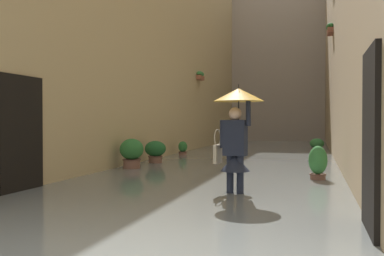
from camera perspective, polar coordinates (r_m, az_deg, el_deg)
ground_plane at (r=14.36m, az=7.63°, el=-4.62°), size 60.00×60.00×0.00m
flood_water at (r=14.36m, az=7.63°, el=-4.28°), size 6.39×29.30×0.17m
building_facade_right at (r=15.89m, az=-6.20°, el=16.67°), size 2.04×27.30×11.40m
building_facade_far at (r=26.98m, az=11.74°, el=8.08°), size 9.19×1.80×9.49m
person_wading at (r=7.07m, az=6.09°, el=0.44°), size 0.86×0.86×2.02m
potted_plant_mid_right at (r=15.06m, az=-1.27°, el=-3.05°), size 0.33×0.33×0.66m
potted_plant_near_left at (r=17.65m, az=16.72°, el=-2.35°), size 0.57×0.57×0.68m
potted_plant_near_right at (r=12.27m, az=-5.04°, el=-3.30°), size 0.62×0.62×0.81m
potted_plant_mid_left at (r=9.15m, az=16.85°, el=-4.91°), size 0.39×0.39×0.88m
potted_plant_far_right at (r=10.90m, az=-8.25°, el=-3.57°), size 0.62×0.62×0.94m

